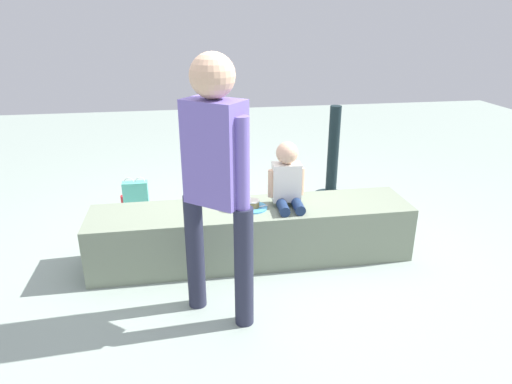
{
  "coord_description": "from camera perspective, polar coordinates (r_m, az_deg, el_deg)",
  "views": [
    {
      "loc": [
        -0.47,
        -3.05,
        1.76
      ],
      "look_at": [
        -0.02,
        -0.32,
        0.67
      ],
      "focal_mm": 31.73,
      "sensor_mm": 36.0,
      "label": 1
    }
  ],
  "objects": [
    {
      "name": "child_seated",
      "position": [
        3.34,
        3.94,
        1.71
      ],
      "size": [
        0.28,
        0.32,
        0.48
      ],
      "color": "navy",
      "rests_on": "concrete_ledge"
    },
    {
      "name": "water_bottle_near_gift",
      "position": [
        4.33,
        3.88,
        -1.28
      ],
      "size": [
        0.07,
        0.07,
        0.2
      ],
      "color": "silver",
      "rests_on": "ground_plane"
    },
    {
      "name": "handbag_black_leather",
      "position": [
        4.35,
        -3.25,
        -0.51
      ],
      "size": [
        0.26,
        0.11,
        0.36
      ],
      "color": "black",
      "rests_on": "ground_plane"
    },
    {
      "name": "railing_post",
      "position": [
        4.59,
        9.58,
        3.17
      ],
      "size": [
        0.36,
        0.36,
        0.95
      ],
      "color": "black",
      "rests_on": "ground_plane"
    },
    {
      "name": "gift_bag",
      "position": [
        4.34,
        -14.87,
        -0.79
      ],
      "size": [
        0.23,
        0.1,
        0.38
      ],
      "color": "#59C6B2",
      "rests_on": "ground_plane"
    },
    {
      "name": "party_cup_red",
      "position": [
        4.6,
        -16.13,
        -1.13
      ],
      "size": [
        0.09,
        0.09,
        0.12
      ],
      "primitive_type": "cylinder",
      "color": "red",
      "rests_on": "ground_plane"
    },
    {
      "name": "cake_plate",
      "position": [
        3.34,
        -0.43,
        -1.74
      ],
      "size": [
        0.22,
        0.22,
        0.07
      ],
      "color": "#4CA5D8",
      "rests_on": "concrete_ledge"
    },
    {
      "name": "cake_box_white",
      "position": [
        3.89,
        -8.08,
        -4.7
      ],
      "size": [
        0.33,
        0.32,
        0.12
      ],
      "primitive_type": "cube",
      "rotation": [
        0.0,
        0.0,
        0.12
      ],
      "color": "white",
      "rests_on": "ground_plane"
    },
    {
      "name": "adult_standing",
      "position": [
        2.53,
        -5.12,
        2.84
      ],
      "size": [
        0.39,
        0.36,
        1.59
      ],
      "color": "#25273B",
      "rests_on": "ground_plane"
    },
    {
      "name": "ground_plane",
      "position": [
        3.55,
        -0.46,
        -8.25
      ],
      "size": [
        12.0,
        12.0,
        0.0
      ],
      "primitive_type": "plane",
      "color": "#909F95"
    },
    {
      "name": "concrete_ledge",
      "position": [
        3.45,
        -0.47,
        -5.2
      ],
      "size": [
        2.39,
        0.5,
        0.42
      ],
      "primitive_type": "cube",
      "color": "gray",
      "rests_on": "ground_plane"
    }
  ]
}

